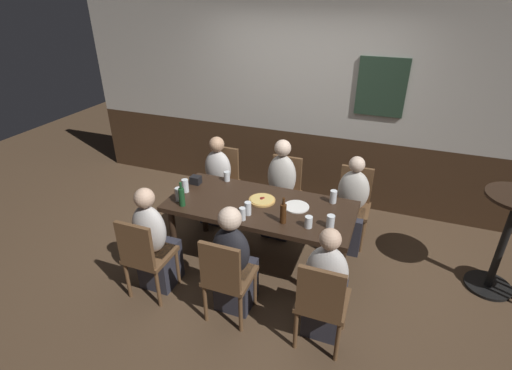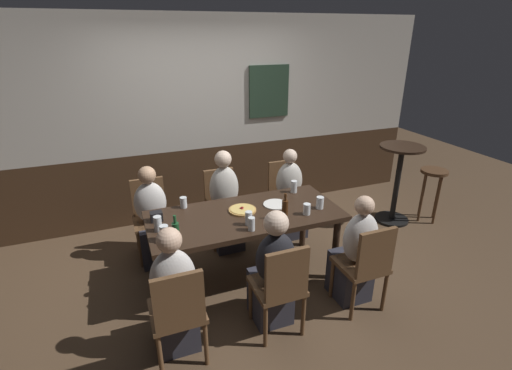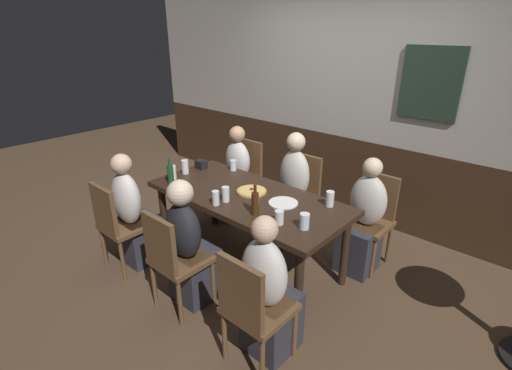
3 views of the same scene
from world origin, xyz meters
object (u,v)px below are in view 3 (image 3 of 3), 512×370
object	(u,v)px
beer_glass_tall	(172,173)
tumbler_water	(233,166)
person_left_far	(235,179)
person_left_near	(134,219)
chair_right_near	(252,306)
condiment_caddy	(201,164)
chair_mid_near	(173,257)
pint_glass_pale	(216,199)
beer_glass_half	(279,218)
plate_white_large	(283,203)
chair_left_near	(118,222)
highball_clear	(330,199)
chair_right_far	(372,215)
person_right_far	(363,225)
pint_glass_amber	(226,195)
beer_bottle_brown	(255,203)
person_right_near	(269,298)
dining_table	(247,203)
tumbler_short	(304,222)
person_mid_near	(190,251)
beer_bottle_green	(170,174)
person_mid_far	(291,196)
chair_mid_far	(300,191)
pint_glass_stout	(185,167)
chair_left_far	(245,173)

from	to	relation	value
beer_glass_tall	tumbler_water	distance (m)	0.64
person_left_far	person_left_near	bearing A→B (deg)	-90.00
chair_right_near	condiment_caddy	distance (m)	1.96
chair_mid_near	pint_glass_pale	world-z (taller)	chair_mid_near
condiment_caddy	person_left_near	bearing A→B (deg)	-90.27
beer_glass_half	plate_white_large	world-z (taller)	beer_glass_half
chair_left_near	highball_clear	bearing A→B (deg)	37.09
chair_right_far	person_right_far	size ratio (longest dim) A/B	0.80
pint_glass_amber	chair_left_near	bearing A→B (deg)	-141.67
highball_clear	beer_bottle_brown	bearing A→B (deg)	-124.25
highball_clear	chair_left_near	bearing A→B (deg)	-142.91
chair_mid_near	condiment_caddy	bearing A→B (deg)	129.29
person_left_near	condiment_caddy	world-z (taller)	person_left_near
beer_glass_half	chair_right_far	bearing A→B (deg)	75.42
tumbler_water	pint_glass_pale	bearing A→B (deg)	-55.12
person_right_far	person_right_near	size ratio (longest dim) A/B	1.00
dining_table	beer_bottle_brown	xyz separation A→B (m)	(0.31, -0.24, 0.18)
chair_right_near	highball_clear	distance (m)	1.19
person_left_near	beer_glass_half	distance (m)	1.49
tumbler_short	dining_table	bearing A→B (deg)	167.98
beer_glass_tall	tumbler_short	distance (m)	1.55
tumbler_short	highball_clear	xyz separation A→B (m)	(-0.06, 0.46, 0.00)
person_mid_near	pint_glass_amber	xyz separation A→B (m)	(-0.04, 0.46, 0.33)
beer_glass_tall	beer_bottle_green	xyz separation A→B (m)	(0.09, -0.08, 0.04)
pint_glass_amber	person_left_near	bearing A→B (deg)	-149.80
beer_bottle_green	plate_white_large	world-z (taller)	beer_bottle_green
person_mid_near	tumbler_short	bearing A→B (deg)	35.08
chair_mid_near	beer_bottle_green	bearing A→B (deg)	143.13
chair_mid_near	chair_right_far	bearing A→B (deg)	63.71
chair_left_near	chair_mid_near	xyz separation A→B (m)	(0.83, 0.00, 0.00)
person_mid_far	tumbler_short	size ratio (longest dim) A/B	9.46
condiment_caddy	person_right_near	bearing A→B (deg)	-27.03
beer_glass_half	condiment_caddy	distance (m)	1.43
chair_left_near	tumbler_water	xyz separation A→B (m)	(0.30, 1.20, 0.29)
person_right_near	pint_glass_amber	size ratio (longest dim) A/B	8.23
chair_mid_far	person_right_near	bearing A→B (deg)	-61.29
pint_glass_stout	condiment_caddy	distance (m)	0.21
chair_left_far	beer_glass_half	world-z (taller)	chair_left_far
person_left_near	pint_glass_pale	world-z (taller)	person_left_near
person_left_far	beer_glass_tall	bearing A→B (deg)	-88.57
chair_mid_far	beer_bottle_green	world-z (taller)	beer_bottle_green
chair_right_far	person_right_far	world-z (taller)	person_right_far
chair_left_far	person_left_far	world-z (taller)	person_left_far
chair_left_far	person_left_near	xyz separation A→B (m)	(-0.00, -1.51, -0.03)
person_left_near	beer_glass_half	world-z (taller)	person_left_near
person_mid_near	pint_glass_amber	distance (m)	0.57
chair_right_far	chair_mid_near	world-z (taller)	same
chair_right_far	person_left_far	size ratio (longest dim) A/B	0.80
person_right_far	condiment_caddy	distance (m)	1.76
chair_right_far	chair_mid_far	world-z (taller)	same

